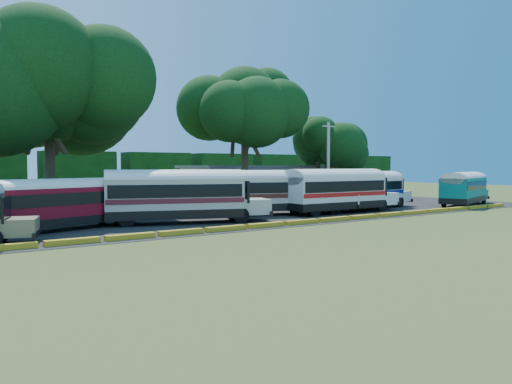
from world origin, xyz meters
TOP-DOWN VIEW (x-y plane):
  - ground at (0.00, 0.00)m, footprint 160.00×160.00m
  - asphalt_strip at (1.00, 12.00)m, footprint 64.00×24.00m
  - curb at (-0.00, 1.00)m, footprint 53.70×0.45m
  - terminal_building at (18.00, 30.00)m, footprint 19.00×9.00m
  - treeline_backdrop at (0.00, 48.00)m, footprint 130.00×4.00m
  - bus_red at (-12.38, 7.16)m, footprint 9.90×5.18m
  - bus_cream_west at (-5.06, 6.22)m, footprint 11.51×6.16m
  - bus_cream_east at (4.78, 7.08)m, footprint 11.22×6.23m
  - bus_white_red at (9.03, 5.32)m, footprint 11.25×2.95m
  - bus_white_blue at (14.12, 6.80)m, footprint 10.71×3.71m
  - bus_teal at (24.93, 3.74)m, footprint 10.38×5.59m
  - tree_west at (-10.38, 18.99)m, footprint 13.77×13.77m
  - tree_center at (11.13, 22.08)m, footprint 10.90×10.90m
  - tree_east at (24.46, 22.58)m, footprint 7.40×7.40m
  - utility_pole at (13.77, 11.36)m, footprint 1.60×0.30m

SIDE VIEW (x-z plane):
  - ground at x=0.00m, z-range 0.00..0.00m
  - asphalt_strip at x=1.00m, z-range 0.00..0.02m
  - curb at x=0.00m, z-range 0.00..0.30m
  - bus_red at x=-12.38m, z-range 0.23..3.40m
  - bus_teal at x=24.93m, z-range 0.24..3.57m
  - bus_white_blue at x=14.12m, z-range 0.23..3.67m
  - terminal_building at x=18.00m, z-range 0.03..4.03m
  - bus_cream_east at x=4.78m, z-range 0.24..3.84m
  - bus_white_red at x=9.03m, z-range 0.24..3.93m
  - bus_cream_west at x=-5.06m, z-range 0.24..3.93m
  - treeline_backdrop at x=0.00m, z-range 0.00..6.00m
  - utility_pole at x=13.77m, z-range 0.11..8.32m
  - tree_east at x=24.46m, z-range 2.00..11.56m
  - tree_west at x=-10.38m, z-range 2.90..18.86m
  - tree_center at x=11.13m, z-range 3.46..18.48m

